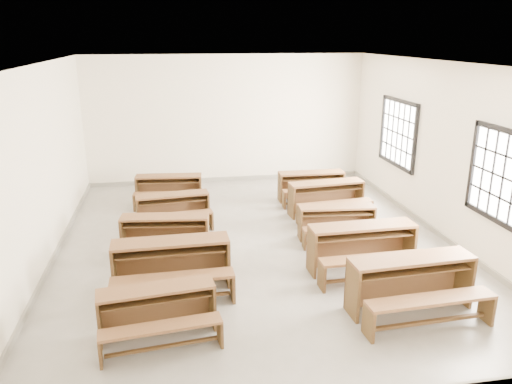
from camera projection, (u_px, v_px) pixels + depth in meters
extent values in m
plane|color=gray|center=(256.00, 244.00, 9.06)|extent=(8.50, 8.50, 0.00)
cube|color=white|center=(256.00, 65.00, 8.11)|extent=(7.00, 8.50, 0.05)
cube|color=silver|center=(227.00, 120.00, 12.55)|extent=(7.00, 0.05, 3.20)
cube|color=silver|center=(335.00, 265.00, 4.61)|extent=(7.00, 0.05, 3.20)
cube|color=silver|center=(43.00, 168.00, 8.01)|extent=(0.05, 8.50, 3.20)
cube|color=silver|center=(442.00, 151.00, 9.15)|extent=(0.05, 8.50, 3.20)
cube|color=gray|center=(228.00, 179.00, 13.02)|extent=(7.00, 0.04, 0.10)
cube|color=gray|center=(55.00, 256.00, 8.47)|extent=(0.04, 8.50, 0.10)
cube|color=gray|center=(433.00, 230.00, 9.62)|extent=(0.04, 8.50, 0.10)
cube|color=white|center=(505.00, 177.00, 7.46)|extent=(0.02, 1.50, 1.30)
cube|color=black|center=(511.00, 132.00, 7.25)|extent=(0.06, 1.62, 0.08)
cube|color=black|center=(497.00, 221.00, 7.67)|extent=(0.06, 1.62, 0.08)
cube|color=black|center=(473.00, 165.00, 8.20)|extent=(0.06, 0.08, 1.46)
cube|color=white|center=(399.00, 133.00, 10.84)|extent=(0.02, 1.50, 1.30)
cube|color=black|center=(401.00, 101.00, 10.63)|extent=(0.06, 1.62, 0.08)
cube|color=black|center=(395.00, 164.00, 11.05)|extent=(0.06, 1.62, 0.08)
cube|color=black|center=(415.00, 140.00, 10.10)|extent=(0.06, 0.08, 1.46)
cube|color=black|center=(383.00, 127.00, 11.58)|extent=(0.06, 0.08, 1.46)
cube|color=brown|center=(156.00, 289.00, 6.18)|extent=(1.48, 0.52, 0.04)
cube|color=brown|center=(156.00, 305.00, 6.42)|extent=(1.44, 0.20, 0.61)
cube|color=#4D371A|center=(99.00, 321.00, 6.08)|extent=(0.08, 0.36, 0.61)
cube|color=#4D371A|center=(212.00, 304.00, 6.47)|extent=(0.08, 0.36, 0.61)
cube|color=#4D371A|center=(157.00, 299.00, 6.20)|extent=(1.36, 0.42, 0.02)
cube|color=brown|center=(161.00, 327.00, 5.85)|extent=(1.46, 0.42, 0.04)
cube|color=#4D371A|center=(100.00, 351.00, 5.72)|extent=(0.06, 0.26, 0.34)
cube|color=#4D371A|center=(220.00, 331.00, 6.10)|extent=(0.06, 0.26, 0.34)
cube|color=#4D371A|center=(162.00, 347.00, 5.93)|extent=(1.33, 0.20, 0.04)
cube|color=brown|center=(170.00, 242.00, 7.29)|extent=(1.72, 0.46, 0.04)
cube|color=brown|center=(171.00, 260.00, 7.59)|extent=(1.71, 0.07, 0.73)
cube|color=#4D371A|center=(114.00, 270.00, 7.26)|extent=(0.05, 0.43, 0.73)
cube|color=#4D371A|center=(227.00, 261.00, 7.56)|extent=(0.05, 0.43, 0.73)
cube|color=#4D371A|center=(171.00, 251.00, 7.32)|extent=(1.59, 0.35, 0.02)
cube|color=brown|center=(173.00, 278.00, 6.90)|extent=(1.72, 0.33, 0.04)
cube|color=#4D371A|center=(112.00, 298.00, 6.82)|extent=(0.05, 0.30, 0.41)
cube|color=#4D371A|center=(233.00, 287.00, 7.12)|extent=(0.05, 0.30, 0.41)
cube|color=#4D371A|center=(174.00, 298.00, 7.00)|extent=(1.58, 0.08, 0.04)
cube|color=brown|center=(164.00, 217.00, 8.55)|extent=(1.53, 0.55, 0.04)
cube|color=brown|center=(167.00, 231.00, 8.82)|extent=(1.49, 0.22, 0.64)
cube|color=#4D371A|center=(123.00, 236.00, 8.62)|extent=(0.08, 0.38, 0.64)
cube|color=#4D371A|center=(208.00, 234.00, 8.69)|extent=(0.08, 0.38, 0.64)
cube|color=#4D371A|center=(165.00, 224.00, 8.58)|extent=(1.41, 0.44, 0.02)
cube|color=brown|center=(162.00, 243.00, 8.20)|extent=(1.52, 0.44, 0.04)
cube|color=#4D371A|center=(118.00, 254.00, 8.22)|extent=(0.07, 0.26, 0.36)
cube|color=#4D371A|center=(207.00, 252.00, 8.30)|extent=(0.07, 0.26, 0.36)
cube|color=#4D371A|center=(163.00, 258.00, 8.29)|extent=(1.38, 0.21, 0.04)
cube|color=brown|center=(172.00, 195.00, 9.85)|extent=(1.45, 0.50, 0.04)
cube|color=brown|center=(172.00, 207.00, 10.09)|extent=(1.42, 0.18, 0.60)
cube|color=#4D371A|center=(138.00, 213.00, 9.76)|extent=(0.07, 0.36, 0.60)
cube|color=#4D371A|center=(207.00, 207.00, 10.12)|extent=(0.07, 0.36, 0.60)
cube|color=#4D371A|center=(173.00, 201.00, 9.87)|extent=(1.34, 0.40, 0.02)
cube|color=brown|center=(176.00, 215.00, 9.53)|extent=(1.44, 0.39, 0.04)
cube|color=#4D371A|center=(139.00, 227.00, 9.40)|extent=(0.06, 0.25, 0.34)
cube|color=#4D371A|center=(212.00, 220.00, 9.76)|extent=(0.06, 0.25, 0.34)
cube|color=#4D371A|center=(176.00, 228.00, 9.61)|extent=(1.31, 0.18, 0.04)
cube|color=brown|center=(168.00, 176.00, 11.11)|extent=(1.48, 0.50, 0.04)
cube|color=brown|center=(170.00, 188.00, 11.36)|extent=(1.45, 0.18, 0.62)
cube|color=#4D371A|center=(137.00, 191.00, 11.16)|extent=(0.07, 0.36, 0.62)
cube|color=#4D371A|center=(201.00, 189.00, 11.26)|extent=(0.07, 0.36, 0.62)
cube|color=#4D371A|center=(169.00, 182.00, 11.13)|extent=(1.36, 0.40, 0.02)
cube|color=brown|center=(167.00, 194.00, 10.77)|extent=(1.47, 0.39, 0.04)
cube|color=#4D371A|center=(135.00, 203.00, 10.77)|extent=(0.06, 0.26, 0.34)
cube|color=#4D371A|center=(200.00, 201.00, 10.88)|extent=(0.06, 0.26, 0.34)
cube|color=#4D371A|center=(168.00, 206.00, 10.85)|extent=(1.34, 0.17, 0.04)
cube|color=brown|center=(412.00, 259.00, 6.72)|extent=(1.75, 0.52, 0.04)
cube|color=brown|center=(402.00, 278.00, 7.02)|extent=(1.73, 0.13, 0.73)
cube|color=#4D371A|center=(352.00, 291.00, 6.66)|extent=(0.07, 0.43, 0.73)
cube|color=#4D371A|center=(464.00, 278.00, 7.01)|extent=(0.07, 0.43, 0.73)
cube|color=#4D371A|center=(412.00, 270.00, 6.74)|extent=(1.61, 0.41, 0.02)
cube|color=brown|center=(431.00, 299.00, 6.32)|extent=(1.74, 0.39, 0.04)
cube|color=#4D371A|center=(369.00, 323.00, 6.21)|extent=(0.06, 0.30, 0.41)
cube|color=#4D371A|center=(487.00, 307.00, 6.57)|extent=(0.06, 0.30, 0.41)
cube|color=#4D371A|center=(429.00, 322.00, 6.42)|extent=(1.60, 0.14, 0.04)
cube|color=brown|center=(363.00, 226.00, 7.89)|extent=(1.72, 0.46, 0.04)
cube|color=brown|center=(357.00, 244.00, 8.19)|extent=(1.71, 0.08, 0.73)
cube|color=#4D371A|center=(312.00, 252.00, 7.85)|extent=(0.05, 0.43, 0.73)
cube|color=#4D371A|center=(409.00, 244.00, 8.16)|extent=(0.05, 0.43, 0.73)
cube|color=#4D371A|center=(363.00, 235.00, 7.92)|extent=(1.59, 0.35, 0.02)
cube|color=brown|center=(375.00, 258.00, 7.50)|extent=(1.71, 0.34, 0.04)
cube|color=#4D371A|center=(322.00, 277.00, 7.41)|extent=(0.05, 0.30, 0.41)
cube|color=#4D371A|center=(424.00, 267.00, 7.72)|extent=(0.05, 0.30, 0.41)
cube|color=#4D371A|center=(374.00, 277.00, 7.60)|extent=(1.58, 0.09, 0.04)
cube|color=brown|center=(337.00, 207.00, 9.18)|extent=(1.42, 0.47, 0.03)
cube|color=brown|center=(334.00, 220.00, 9.43)|extent=(1.40, 0.15, 0.59)
cube|color=#4D371A|center=(300.00, 224.00, 9.22)|extent=(0.06, 0.35, 0.59)
cube|color=#4D371A|center=(372.00, 222.00, 9.33)|extent=(0.06, 0.35, 0.59)
cube|color=#4D371A|center=(337.00, 213.00, 9.20)|extent=(1.31, 0.37, 0.02)
cube|color=brown|center=(342.00, 229.00, 8.85)|extent=(1.42, 0.36, 0.03)
cube|color=#4D371A|center=(304.00, 240.00, 8.85)|extent=(0.06, 0.25, 0.33)
cube|color=#4D371A|center=(379.00, 237.00, 8.97)|extent=(0.06, 0.25, 0.33)
cube|color=#4D371A|center=(341.00, 242.00, 8.93)|extent=(1.29, 0.15, 0.03)
cube|color=brown|center=(327.00, 183.00, 10.41)|extent=(1.60, 0.53, 0.04)
cube|color=brown|center=(323.00, 196.00, 10.68)|extent=(1.57, 0.17, 0.67)
cube|color=#4D371A|center=(291.00, 202.00, 10.33)|extent=(0.07, 0.40, 0.67)
cube|color=#4D371A|center=(359.00, 196.00, 10.71)|extent=(0.07, 0.40, 0.67)
cube|color=#4D371A|center=(327.00, 189.00, 10.44)|extent=(1.48, 0.42, 0.02)
cube|color=brown|center=(335.00, 203.00, 10.06)|extent=(1.59, 0.41, 0.04)
cube|color=#4D371A|center=(299.00, 216.00, 9.93)|extent=(0.06, 0.28, 0.37)
cube|color=#4D371A|center=(369.00, 210.00, 10.31)|extent=(0.06, 0.28, 0.37)
cube|color=#4D371A|center=(334.00, 217.00, 10.15)|extent=(1.46, 0.17, 0.04)
cube|color=brown|center=(311.00, 173.00, 11.32)|extent=(1.50, 0.40, 0.04)
cube|color=brown|center=(309.00, 185.00, 11.58)|extent=(1.49, 0.07, 0.63)
cube|color=#4D371A|center=(280.00, 188.00, 11.32)|extent=(0.05, 0.37, 0.63)
cube|color=#4D371A|center=(341.00, 185.00, 11.53)|extent=(0.05, 0.37, 0.63)
cube|color=#4D371A|center=(311.00, 178.00, 11.34)|extent=(1.38, 0.31, 0.02)
cube|color=brown|center=(316.00, 190.00, 10.98)|extent=(1.49, 0.29, 0.04)
cube|color=#4D371A|center=(284.00, 200.00, 10.93)|extent=(0.04, 0.26, 0.35)
cube|color=#4D371A|center=(347.00, 197.00, 11.14)|extent=(0.04, 0.26, 0.35)
cube|color=#4D371A|center=(316.00, 202.00, 11.06)|extent=(1.38, 0.08, 0.04)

